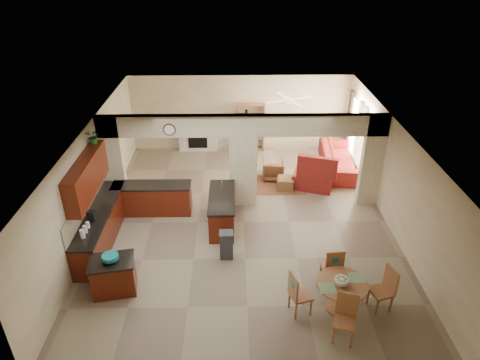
{
  "coord_description": "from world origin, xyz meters",
  "views": [
    {
      "loc": [
        -0.27,
        -9.92,
        6.83
      ],
      "look_at": [
        -0.1,
        0.3,
        1.18
      ],
      "focal_mm": 32.0,
      "sensor_mm": 36.0,
      "label": 1
    }
  ],
  "objects_px": {
    "kitchen_island": "(114,276)",
    "sofa": "(338,158)",
    "armchair": "(273,169)",
    "dining_table": "(341,292)"
  },
  "relations": [
    {
      "from": "kitchen_island",
      "to": "armchair",
      "type": "distance_m",
      "value": 6.55
    },
    {
      "from": "kitchen_island",
      "to": "dining_table",
      "type": "height_order",
      "value": "kitchen_island"
    },
    {
      "from": "dining_table",
      "to": "kitchen_island",
      "type": "bearing_deg",
      "value": 172.4
    },
    {
      "from": "sofa",
      "to": "armchair",
      "type": "relative_size",
      "value": 3.86
    },
    {
      "from": "armchair",
      "to": "kitchen_island",
      "type": "bearing_deg",
      "value": 56.77
    },
    {
      "from": "kitchen_island",
      "to": "sofa",
      "type": "distance_m",
      "value": 8.55
    },
    {
      "from": "kitchen_island",
      "to": "sofa",
      "type": "relative_size",
      "value": 0.39
    },
    {
      "from": "sofa",
      "to": "armchair",
      "type": "height_order",
      "value": "sofa"
    },
    {
      "from": "armchair",
      "to": "sofa",
      "type": "bearing_deg",
      "value": -160.31
    },
    {
      "from": "dining_table",
      "to": "sofa",
      "type": "height_order",
      "value": "sofa"
    }
  ]
}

